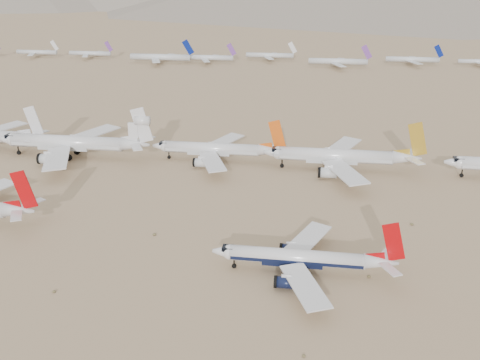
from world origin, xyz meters
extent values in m
plane|color=#81684B|center=(0.00, 0.00, 0.00)|extent=(7000.00, 7000.00, 0.00)
cylinder|color=silver|center=(7.68, 1.12, 4.19)|extent=(30.82, 3.64, 3.64)
cube|color=black|center=(7.68, 1.12, 3.73)|extent=(30.20, 3.70, 0.82)
sphere|color=silver|center=(-7.73, 1.12, 4.19)|extent=(3.64, 3.64, 3.64)
cube|color=black|center=(-8.27, 1.12, 5.19)|extent=(2.55, 2.37, 0.91)
cone|color=silver|center=(26.73, 1.12, 4.46)|extent=(7.70, 3.64, 3.64)
cube|color=silver|center=(10.06, -9.69, 3.55)|extent=(11.90, 18.76, 0.57)
cube|color=silver|center=(28.23, -2.42, 4.92)|extent=(4.89, 6.40, 0.22)
cylinder|color=black|center=(5.97, -6.45, 1.91)|extent=(4.28, 2.62, 2.62)
cube|color=silver|center=(10.06, 11.93, 3.55)|extent=(11.90, 18.76, 0.57)
cube|color=silver|center=(28.23, 4.66, 4.92)|extent=(4.89, 6.40, 0.22)
cylinder|color=black|center=(5.97, 8.70, 1.91)|extent=(4.28, 2.62, 2.62)
cube|color=#B0060A|center=(28.87, 1.12, 9.78)|extent=(5.84, 0.29, 9.62)
cylinder|color=black|center=(-6.82, 1.12, 0.55)|extent=(1.09, 0.46, 1.09)
cylinder|color=black|center=(8.97, -1.43, 0.76)|extent=(1.53, 0.91, 1.53)
cylinder|color=black|center=(8.97, 3.67, 0.76)|extent=(1.53, 0.91, 1.53)
cone|color=silver|center=(-67.58, 13.25, 5.25)|extent=(8.93, 4.29, 4.29)
cube|color=silver|center=(-65.84, 9.13, 5.79)|extent=(5.67, 7.42, 0.26)
cube|color=silver|center=(-65.84, 17.36, 5.79)|extent=(5.67, 7.42, 0.26)
cube|color=#B0060A|center=(-65.09, 13.25, 11.43)|extent=(6.77, 0.34, 11.16)
sphere|color=silver|center=(58.97, 71.20, 5.20)|extent=(4.52, 4.52, 4.52)
cube|color=black|center=(58.29, 71.20, 6.44)|extent=(3.17, 2.94, 1.13)
cylinder|color=black|center=(60.10, 71.20, 0.68)|extent=(1.36, 0.57, 1.36)
cylinder|color=silver|center=(17.43, 71.66, 5.47)|extent=(39.14, 4.76, 4.76)
cube|color=silver|center=(17.43, 71.66, 4.88)|extent=(38.36, 4.83, 1.07)
sphere|color=silver|center=(-2.14, 71.66, 5.47)|extent=(4.76, 4.76, 4.76)
cube|color=black|center=(-2.85, 71.66, 6.78)|extent=(3.33, 3.09, 1.19)
cone|color=silver|center=(41.62, 71.66, 5.83)|extent=(9.78, 4.76, 4.76)
cube|color=silver|center=(20.45, 57.86, 4.64)|extent=(15.12, 23.82, 0.74)
cube|color=silver|center=(43.53, 67.14, 6.42)|extent=(6.21, 8.12, 0.29)
cylinder|color=silver|center=(15.26, 61.97, 2.49)|extent=(5.44, 3.42, 3.42)
cube|color=silver|center=(20.45, 85.45, 4.64)|extent=(15.12, 23.82, 0.74)
cube|color=silver|center=(43.53, 76.18, 6.42)|extent=(6.21, 8.12, 0.29)
cylinder|color=silver|center=(15.26, 81.34, 2.49)|extent=(5.44, 3.42, 3.42)
cube|color=#B48924|center=(44.34, 71.66, 12.60)|extent=(7.42, 0.38, 12.22)
cylinder|color=black|center=(-0.95, 71.66, 0.71)|extent=(1.43, 0.59, 1.43)
cylinder|color=black|center=(19.06, 68.33, 1.00)|extent=(2.00, 1.19, 2.00)
cylinder|color=black|center=(19.06, 74.99, 1.00)|extent=(2.00, 1.19, 2.00)
cylinder|color=silver|center=(-27.01, 74.86, 4.87)|extent=(34.63, 4.23, 4.23)
cube|color=silver|center=(-27.01, 74.86, 4.34)|extent=(33.94, 4.30, 0.95)
sphere|color=silver|center=(-44.32, 74.86, 4.87)|extent=(4.23, 4.23, 4.23)
cube|color=black|center=(-44.96, 74.86, 6.03)|extent=(2.96, 2.75, 1.06)
cone|color=silver|center=(-5.60, 74.86, 5.19)|extent=(8.66, 4.23, 4.23)
cube|color=silver|center=(-24.33, 62.64, 4.13)|extent=(13.38, 21.08, 0.65)
cube|color=silver|center=(-3.92, 70.86, 5.71)|extent=(5.50, 7.19, 0.25)
cylinder|color=silver|center=(-28.93, 66.28, 2.22)|extent=(4.81, 3.05, 3.05)
cube|color=silver|center=(-24.33, 87.08, 4.13)|extent=(13.38, 21.08, 0.65)
cube|color=silver|center=(-3.92, 78.86, 5.71)|extent=(5.50, 7.19, 0.25)
cylinder|color=silver|center=(-28.93, 83.44, 2.22)|extent=(4.81, 3.05, 3.05)
cube|color=#DD5512|center=(-3.20, 74.86, 11.19)|extent=(6.56, 0.34, 10.82)
cylinder|color=black|center=(-43.26, 74.86, 0.63)|extent=(1.27, 0.53, 1.27)
cylinder|color=black|center=(-25.56, 71.90, 0.89)|extent=(1.78, 1.06, 1.78)
cylinder|color=black|center=(-25.56, 77.82, 0.89)|extent=(1.78, 1.06, 1.78)
cylinder|color=silver|center=(-81.13, 71.09, 5.90)|extent=(42.83, 5.13, 5.13)
cube|color=silver|center=(-81.13, 71.09, 5.26)|extent=(41.97, 5.21, 1.15)
sphere|color=silver|center=(-102.54, 71.09, 5.90)|extent=(5.13, 5.13, 5.13)
cube|color=black|center=(-103.31, 71.09, 7.31)|extent=(3.59, 3.33, 1.28)
cone|color=silver|center=(-54.66, 71.09, 6.28)|extent=(10.71, 5.13, 5.13)
cube|color=silver|center=(-77.82, 56.04, 5.00)|extent=(16.54, 26.07, 0.80)
cube|color=silver|center=(-52.57, 66.16, 6.92)|extent=(6.80, 8.89, 0.31)
cylinder|color=silver|center=(-83.51, 60.54, 2.69)|extent=(5.95, 3.69, 3.69)
cube|color=silver|center=(-77.82, 86.15, 5.00)|extent=(16.54, 26.07, 0.80)
cube|color=silver|center=(-52.57, 76.03, 6.92)|extent=(6.80, 8.89, 0.31)
cylinder|color=silver|center=(-83.51, 81.65, 2.69)|extent=(5.95, 3.69, 3.69)
cube|color=silver|center=(-51.68, 71.09, 13.68)|extent=(8.12, 0.41, 13.38)
cylinder|color=silver|center=(-51.38, 71.09, 15.33)|extent=(5.35, 3.32, 3.32)
cylinder|color=black|center=(-101.26, 71.09, 0.77)|extent=(1.54, 0.64, 1.54)
cylinder|color=black|center=(-79.34, 67.51, 1.08)|extent=(2.15, 1.28, 2.15)
cylinder|color=black|center=(-79.34, 74.68, 1.08)|extent=(2.15, 1.28, 2.15)
cone|color=silver|center=(-98.67, 75.79, 5.67)|extent=(9.42, 4.63, 4.63)
cube|color=silver|center=(-96.84, 71.43, 6.25)|extent=(5.98, 7.82, 0.28)
cube|color=silver|center=(-119.05, 89.09, 4.51)|extent=(14.55, 22.93, 0.71)
cube|color=silver|center=(-96.84, 80.14, 6.25)|extent=(5.98, 7.82, 0.28)
cube|color=silver|center=(-96.06, 75.79, 12.21)|extent=(7.14, 0.37, 11.77)
cylinder|color=silver|center=(-215.58, 299.84, 4.06)|extent=(33.56, 3.32, 3.32)
cube|color=silver|center=(-199.78, 299.84, 9.66)|extent=(6.68, 0.33, 8.42)
cube|color=silver|center=(-215.58, 291.15, 3.56)|extent=(8.84, 15.45, 0.33)
cube|color=silver|center=(-215.58, 308.52, 3.56)|extent=(8.84, 15.45, 0.33)
cylinder|color=silver|center=(-170.66, 300.08, 4.08)|extent=(33.94, 3.35, 3.35)
cube|color=#6E3A95|center=(-154.69, 300.08, 9.75)|extent=(6.76, 0.34, 8.51)
cube|color=silver|center=(-170.66, 291.29, 3.57)|extent=(8.94, 15.62, 0.34)
cube|color=silver|center=(-170.66, 308.86, 3.57)|extent=(8.94, 15.62, 0.34)
cylinder|color=silver|center=(-108.73, 285.31, 4.67)|extent=(46.01, 4.55, 4.55)
cube|color=navy|center=(-87.08, 285.31, 12.36)|extent=(9.16, 0.45, 11.54)
cube|color=silver|center=(-108.73, 273.40, 3.99)|extent=(12.12, 21.18, 0.45)
cube|color=silver|center=(-108.73, 297.22, 3.99)|extent=(12.12, 21.18, 0.45)
cylinder|color=silver|center=(-73.38, 291.27, 4.27)|extent=(37.82, 3.74, 3.74)
cube|color=#6E3A95|center=(-55.58, 291.27, 10.59)|extent=(7.53, 0.37, 9.49)
cube|color=silver|center=(-73.38, 281.48, 3.71)|extent=(9.96, 17.41, 0.37)
cube|color=silver|center=(-73.38, 301.06, 3.71)|extent=(9.96, 17.41, 0.37)
cylinder|color=silver|center=(-28.76, 310.06, 4.21)|extent=(36.67, 3.62, 3.62)
cube|color=silver|center=(-11.50, 310.06, 10.34)|extent=(7.30, 0.36, 9.20)
cube|color=silver|center=(-28.76, 300.57, 3.67)|extent=(9.66, 16.88, 0.36)
cube|color=silver|center=(-28.76, 319.56, 3.67)|extent=(9.66, 16.88, 0.36)
cylinder|color=silver|center=(22.65, 286.48, 4.46)|extent=(41.73, 4.12, 4.12)
cube|color=#6E3A95|center=(42.28, 286.48, 11.43)|extent=(8.31, 0.41, 10.47)
cube|color=silver|center=(22.65, 275.68, 3.84)|extent=(10.99, 19.21, 0.41)
cube|color=silver|center=(22.65, 297.28, 3.84)|extent=(10.99, 19.21, 0.41)
cylinder|color=silver|center=(77.00, 304.72, 4.28)|extent=(38.07, 3.76, 3.76)
cube|color=navy|center=(94.92, 304.72, 10.64)|extent=(7.58, 0.38, 9.55)
cube|color=silver|center=(77.00, 294.86, 3.72)|extent=(10.03, 17.52, 0.38)
cube|color=silver|center=(77.00, 314.57, 3.72)|extent=(10.03, 17.52, 0.38)
cylinder|color=silver|center=(124.15, 304.87, 3.87)|extent=(29.65, 2.93, 2.93)
cube|color=silver|center=(124.15, 312.55, 3.43)|extent=(7.81, 13.65, 0.29)
ellipsoid|color=brown|center=(-44.10, -14.90, 0.25)|extent=(0.84, 0.84, 0.46)
ellipsoid|color=brown|center=(-30.40, 14.40, 0.29)|extent=(0.98, 0.98, 0.54)
ellipsoid|color=brown|center=(10.70, -27.70, 0.21)|extent=(0.70, 0.70, 0.39)
ellipsoid|color=brown|center=(24.40, 1.60, 0.25)|extent=(0.84, 0.84, 0.46)
ellipsoid|color=brown|center=(38.10, 30.90, 0.29)|extent=(0.98, 0.98, 0.54)
camera|label=1|loc=(10.94, -107.21, 65.64)|focal=40.00mm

